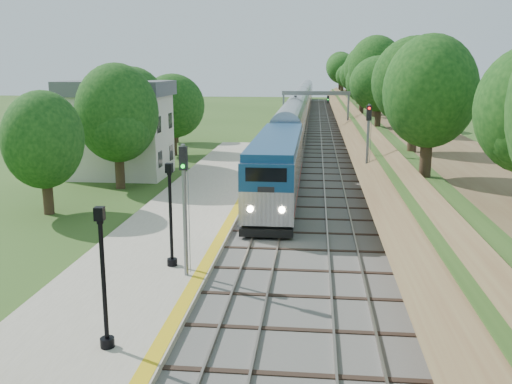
# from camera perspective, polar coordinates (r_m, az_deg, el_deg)

# --- Properties ---
(ground) EXTENTS (320.00, 320.00, 0.00)m
(ground) POSITION_cam_1_polar(r_m,az_deg,el_deg) (19.08, -2.38, -16.32)
(ground) COLOR #2D4C19
(ground) RESTS_ON ground
(trackbed) EXTENTS (9.50, 170.00, 0.28)m
(trackbed) POSITION_cam_1_polar(r_m,az_deg,el_deg) (77.08, 5.55, 5.61)
(trackbed) COLOR #4C4944
(trackbed) RESTS_ON ground
(platform) EXTENTS (6.40, 68.00, 0.38)m
(platform) POSITION_cam_1_polar(r_m,az_deg,el_deg) (34.62, -7.11, -2.69)
(platform) COLOR #A19882
(platform) RESTS_ON ground
(yellow_stripe) EXTENTS (0.55, 68.00, 0.01)m
(yellow_stripe) POSITION_cam_1_polar(r_m,az_deg,el_deg) (34.05, -2.44, -2.52)
(yellow_stripe) COLOR gold
(yellow_stripe) RESTS_ON platform
(embankment) EXTENTS (10.64, 170.00, 11.70)m
(embankment) POSITION_cam_1_polar(r_m,az_deg,el_deg) (77.28, 11.82, 6.83)
(embankment) COLOR brown
(embankment) RESTS_ON ground
(station_building) EXTENTS (8.60, 6.60, 8.00)m
(station_building) POSITION_cam_1_polar(r_m,az_deg,el_deg) (49.63, -13.58, 6.23)
(station_building) COLOR beige
(station_building) RESTS_ON ground
(signal_gantry) EXTENTS (8.40, 0.38, 6.20)m
(signal_gantry) POSITION_cam_1_polar(r_m,az_deg,el_deg) (71.66, 5.97, 8.90)
(signal_gantry) COLOR slate
(signal_gantry) RESTS_ON ground
(trees_behind_platform) EXTENTS (7.82, 53.32, 7.21)m
(trees_behind_platform) POSITION_cam_1_polar(r_m,az_deg,el_deg) (39.90, -14.19, 5.39)
(trees_behind_platform) COLOR #332316
(trees_behind_platform) RESTS_ON ground
(train) EXTENTS (2.97, 139.54, 4.37)m
(train) POSITION_cam_1_polar(r_m,az_deg,el_deg) (97.97, 4.50, 8.36)
(train) COLOR black
(train) RESTS_ON trackbed
(lamppost_mid) EXTENTS (0.46, 0.46, 4.63)m
(lamppost_mid) POSITION_cam_1_polar(r_m,az_deg,el_deg) (18.69, -14.97, -9.10)
(lamppost_mid) COLOR black
(lamppost_mid) RESTS_ON platform
(lamppost_far) EXTENTS (0.46, 0.46, 4.69)m
(lamppost_far) POSITION_cam_1_polar(r_m,az_deg,el_deg) (25.62, -8.51, -2.86)
(lamppost_far) COLOR black
(lamppost_far) RESTS_ON platform
(signal_platform) EXTENTS (0.33, 0.26, 5.68)m
(signal_platform) POSITION_cam_1_polar(r_m,az_deg,el_deg) (24.01, -7.18, -0.41)
(signal_platform) COLOR slate
(signal_platform) RESTS_ON platform
(signal_farside) EXTENTS (0.36, 0.28, 6.51)m
(signal_farside) POSITION_cam_1_polar(r_m,az_deg,el_deg) (41.04, 11.12, 5.11)
(signal_farside) COLOR slate
(signal_farside) RESTS_ON ground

